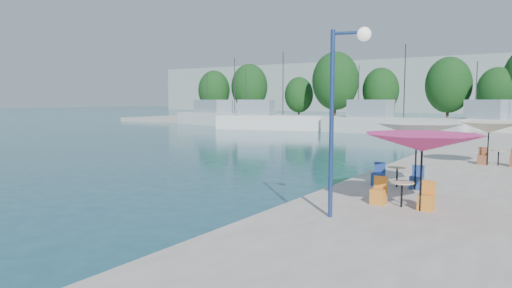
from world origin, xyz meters
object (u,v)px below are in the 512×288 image
Objects in this scene: trawler_01 at (224,118)px; street_lamp at (344,88)px; trawler_03 at (386,124)px; umbrella_cream at (489,128)px; trawler_04 at (502,127)px; trawler_02 at (269,121)px; umbrella_pink at (422,143)px; umbrella_white at (417,130)px.

trawler_01 is 3.89× the size of street_lamp.
trawler_03 reaches higher than street_lamp.
umbrella_cream is (13.29, -26.40, 1.37)m from trawler_03.
trawler_04 is 40.96m from street_lamp.
trawler_03 is 3.09× the size of street_lamp.
trawler_02 is 2.89× the size of street_lamp.
trawler_04 is 4.77× the size of umbrella_cream.
umbrella_cream is at bearing -58.81° from trawler_02.
trawler_03 is 29.59m from umbrella_cream.
trawler_01 reaches higher than street_lamp.
trawler_04 is 3.93× the size of umbrella_pink.
trawler_03 reaches higher than umbrella_cream.
trawler_02 is at bearing 109.38° from street_lamp.
trawler_01 is at bearing 142.49° from umbrella_cream.
umbrella_white is (26.78, -33.50, 1.65)m from trawler_02.
trawler_01 is 53.36m from umbrella_white.
trawler_02 is 4.37× the size of umbrella_pink.
trawler_01 is 1.34× the size of trawler_02.
street_lamp is at bearing -70.44° from trawler_04.
trawler_04 is 27.72m from umbrella_cream.
umbrella_white reaches higher than umbrella_pink.
trawler_02 is 1.11× the size of trawler_04.
street_lamp is (-0.65, -5.01, 1.37)m from umbrella_white.
umbrella_white is at bearing -67.60° from trawler_03.
umbrella_pink is at bearing 36.38° from street_lamp.
umbrella_cream is at bearing 66.64° from street_lamp.
trawler_03 is 4.66× the size of umbrella_pink.
trawler_01 and trawler_02 have the same top height.
trawler_01 is 11.58m from trawler_02.
trawler_02 is at bearing 128.63° from umbrella_white.
trawler_01 reaches higher than umbrella_cream.
trawler_03 is 1.19× the size of trawler_04.
trawler_04 is at bearing 9.48° from trawler_03.
umbrella_white is at bearing -69.44° from trawler_04.
trawler_01 is at bearing 140.37° from trawler_02.
street_lamp is at bearing -72.68° from trawler_02.
trawler_02 is 4.77× the size of umbrella_white.
street_lamp is (-1.57, -1.95, 1.52)m from umbrella_pink.
trawler_04 reaches higher than umbrella_cream.
trawler_01 and trawler_04 have the same top height.
trawler_04 is (11.45, 1.23, 0.00)m from trawler_03.
trawler_03 is at bearing 116.73° from umbrella_cream.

